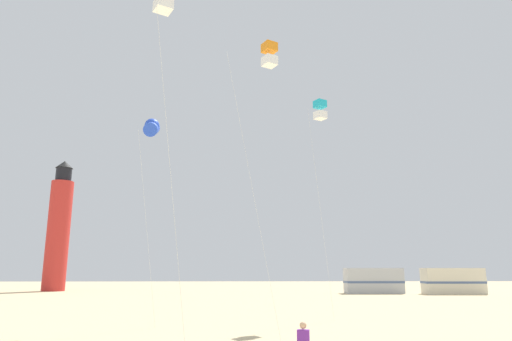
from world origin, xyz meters
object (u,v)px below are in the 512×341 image
kite_tube_blue (152,128)px  rv_van_cream (453,281)px  kite_box_cyan (320,110)px  kite_flyer_standing (304,341)px  kite_box_orange (269,55)px  lighthouse_distant (59,228)px  rv_van_silver (373,281)px

kite_tube_blue → rv_van_cream: size_ratio=1.62×
kite_box_cyan → kite_flyer_standing: bearing=-103.2°
kite_box_orange → lighthouse_distant: 47.00m
lighthouse_distant → rv_van_cream: size_ratio=2.59×
kite_flyer_standing → rv_van_silver: 41.00m
kite_box_cyan → kite_box_orange: (-3.32, -5.57, 0.70)m
kite_flyer_standing → kite_tube_blue: 14.34m
kite_box_cyan → lighthouse_distant: 44.41m
kite_flyer_standing → lighthouse_distant: lighthouse_distant is taller
kite_box_cyan → rv_van_cream: (18.63, 25.47, -10.47)m
kite_box_cyan → kite_box_orange: size_ratio=0.95×
kite_flyer_standing → rv_van_cream: 42.92m
kite_tube_blue → rv_van_cream: bearing=45.4°
kite_flyer_standing → rv_van_silver: bearing=-95.2°
kite_tube_blue → lighthouse_distant: bearing=117.6°
kite_box_orange → rv_van_cream: size_ratio=2.03×
kite_tube_blue → rv_van_silver: (19.52, 29.97, -8.38)m
kite_flyer_standing → kite_box_orange: size_ratio=0.09×
lighthouse_distant → rv_van_cream: bearing=-10.1°
kite_flyer_standing → kite_box_cyan: bearing=-89.9°
kite_tube_blue → lighthouse_distant: 41.45m
kite_flyer_standing → kite_box_cyan: (2.75, 11.74, 11.25)m
kite_flyer_standing → lighthouse_distant: size_ratio=0.07×
kite_box_orange → rv_van_cream: (21.95, 31.04, -11.17)m
kite_tube_blue → kite_box_orange: (5.95, -2.73, 2.79)m
kite_flyer_standing → kite_tube_blue: size_ratio=0.11×
kite_box_orange → lighthouse_distant: (-25.13, 39.43, -4.73)m
kite_box_cyan → rv_van_silver: size_ratio=1.93×
rv_van_silver → rv_van_cream: bearing=-11.8°
kite_tube_blue → rv_van_silver: bearing=56.9°
rv_van_silver → kite_flyer_standing: bearing=-109.0°
kite_tube_blue → rv_van_cream: (27.90, 28.31, -8.38)m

